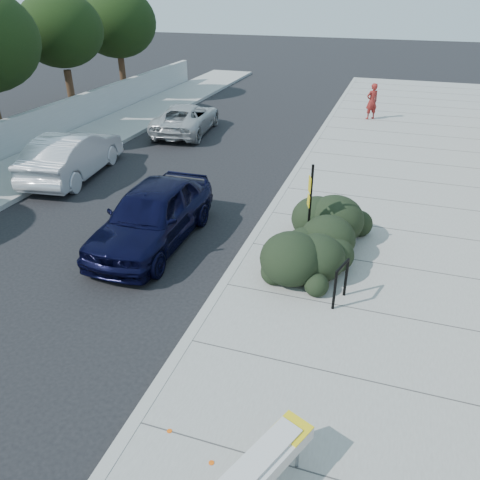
% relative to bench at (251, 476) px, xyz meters
% --- Properties ---
extents(ground, '(120.00, 120.00, 0.00)m').
position_rel_bench_xyz_m(ground, '(-2.09, 2.65, -0.66)').
color(ground, black).
rests_on(ground, ground).
extents(sidewalk_near, '(11.20, 50.00, 0.15)m').
position_rel_bench_xyz_m(sidewalk_near, '(3.51, 7.65, -0.59)').
color(sidewalk_near, gray).
rests_on(sidewalk_near, ground).
extents(curb_near, '(0.22, 50.00, 0.17)m').
position_rel_bench_xyz_m(curb_near, '(-2.09, 7.65, -0.58)').
color(curb_near, '#9E9E99').
rests_on(curb_near, ground).
extents(curb_far, '(0.22, 50.00, 0.17)m').
position_rel_bench_xyz_m(curb_far, '(-10.09, 7.65, -0.58)').
color(curb_far, '#9E9E99').
rests_on(curb_far, ground).
extents(tree_far_e, '(4.00, 4.00, 5.90)m').
position_rel_bench_xyz_m(tree_far_e, '(-14.59, 16.65, 3.52)').
color(tree_far_e, '#332114').
rests_on(tree_far_e, ground).
extents(tree_far_f, '(4.40, 4.40, 6.07)m').
position_rel_bench_xyz_m(tree_far_f, '(-14.59, 21.65, 3.52)').
color(tree_far_f, '#332114').
rests_on(tree_far_f, ground).
extents(bench, '(1.28, 2.13, 0.65)m').
position_rel_bench_xyz_m(bench, '(0.00, 0.00, 0.00)').
color(bench, gray).
rests_on(bench, sidewalk_near).
extents(bike_rack, '(0.22, 0.62, 0.94)m').
position_rel_bench_xyz_m(bike_rack, '(0.49, 4.78, 0.05)').
color(bike_rack, black).
rests_on(bike_rack, sidewalk_near).
extents(sign_post, '(0.13, 0.26, 2.31)m').
position_rel_bench_xyz_m(sign_post, '(-0.60, 6.68, 0.81)').
color(sign_post, black).
rests_on(sign_post, sidewalk_near).
extents(hedge, '(2.52, 3.90, 1.35)m').
position_rel_bench_xyz_m(hedge, '(-0.21, 6.65, 0.16)').
color(hedge, black).
rests_on(hedge, sidewalk_near).
extents(sedan_navy, '(1.96, 4.77, 1.62)m').
position_rel_bench_xyz_m(sedan_navy, '(-4.59, 6.15, 0.15)').
color(sedan_navy, black).
rests_on(sedan_navy, ground).
extents(wagon_silver, '(2.34, 5.03, 1.60)m').
position_rel_bench_xyz_m(wagon_silver, '(-9.59, 9.70, 0.14)').
color(wagon_silver, silver).
rests_on(wagon_silver, ground).
extents(suv_silver, '(2.70, 4.96, 1.32)m').
position_rel_bench_xyz_m(suv_silver, '(-8.09, 16.15, -0.00)').
color(suv_silver, '#AFB2B5').
rests_on(suv_silver, ground).
extents(pedestrian, '(0.75, 0.72, 1.73)m').
position_rel_bench_xyz_m(pedestrian, '(-0.15, 20.80, 0.35)').
color(pedestrian, maroon).
rests_on(pedestrian, sidewalk_near).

